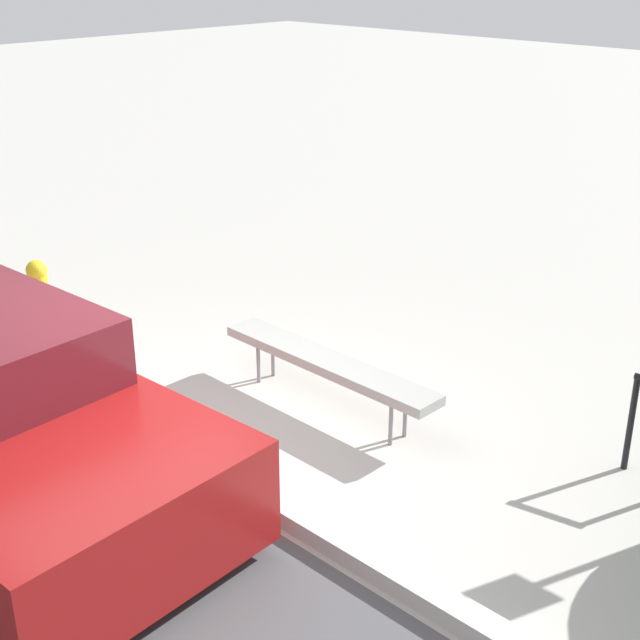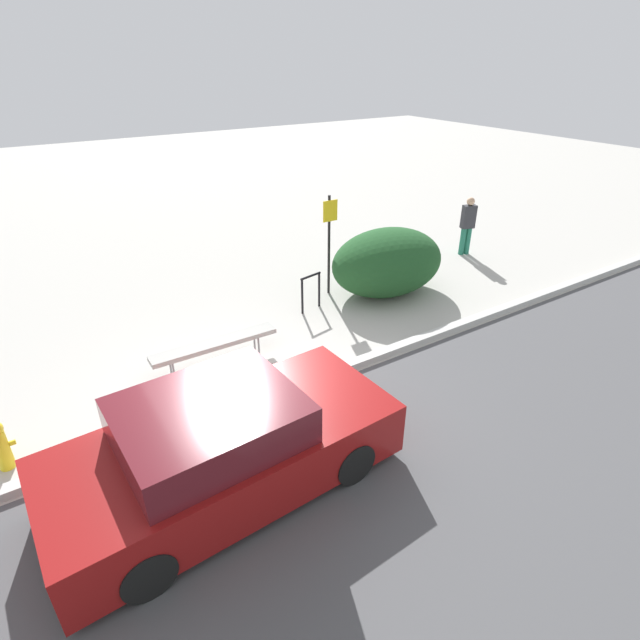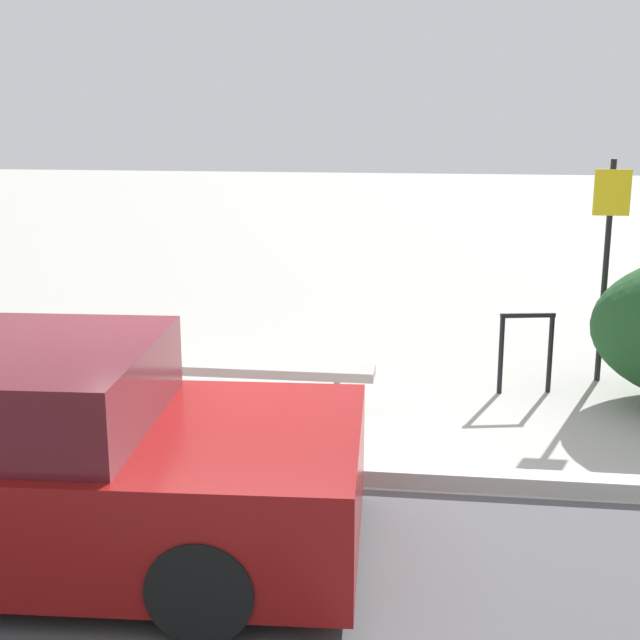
% 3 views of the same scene
% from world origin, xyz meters
% --- Properties ---
extents(ground_plane, '(60.00, 60.00, 0.00)m').
position_xyz_m(ground_plane, '(0.00, 0.00, 0.00)').
color(ground_plane, '#ADAAA3').
extents(curb, '(60.00, 0.20, 0.13)m').
position_xyz_m(curb, '(0.00, 0.00, 0.07)').
color(curb, '#B7B7B2').
rests_on(curb, ground_plane).
extents(bench, '(2.30, 0.35, 0.48)m').
position_xyz_m(bench, '(0.15, 1.40, 0.43)').
color(bench, gray).
rests_on(bench, ground_plane).
extents(bike_rack, '(0.55, 0.16, 0.83)m').
position_xyz_m(bike_rack, '(2.75, 2.36, 0.50)').
color(bike_rack, black).
rests_on(bike_rack, ground_plane).
extents(sign_post, '(0.36, 0.08, 2.30)m').
position_xyz_m(sign_post, '(3.55, 2.86, 1.38)').
color(sign_post, black).
rests_on(sign_post, ground_plane).
extents(fire_hydrant, '(0.36, 0.22, 0.77)m').
position_xyz_m(fire_hydrant, '(-3.23, 0.57, 0.41)').
color(fire_hydrant, gold).
rests_on(fire_hydrant, ground_plane).
extents(shrub_hedge, '(2.77, 1.98, 1.51)m').
position_xyz_m(shrub_hedge, '(4.71, 2.19, 0.76)').
color(shrub_hedge, '#1E4C23').
rests_on(shrub_hedge, ground_plane).
extents(pedestrian, '(0.41, 0.30, 1.59)m').
position_xyz_m(pedestrian, '(8.15, 2.97, 0.85)').
color(pedestrian, '#267259').
rests_on(pedestrian, ground_plane).
extents(parked_car_near, '(4.45, 2.12, 1.39)m').
position_xyz_m(parked_car_near, '(-0.82, -1.35, 0.64)').
color(parked_car_near, black).
rests_on(parked_car_near, ground_plane).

